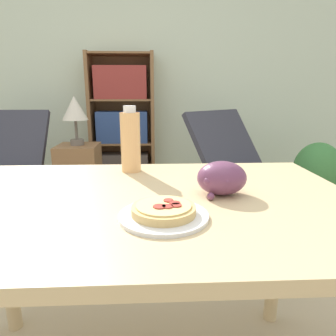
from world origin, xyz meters
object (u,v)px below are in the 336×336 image
bookshelf (123,125)px  side_table (80,179)px  lounge_chair_far (238,184)px  table_lamp (75,110)px  drink_bottle (130,141)px  lounge_chair_near (2,183)px  pizza_on_plate (164,212)px  potted_plant_floor (317,173)px  grape_bunch (221,178)px

bookshelf → side_table: bearing=-111.0°
lounge_chair_far → table_lamp: 1.49m
drink_bottle → lounge_chair_near: 1.90m
drink_bottle → lounge_chair_far: drink_bottle is taller
pizza_on_plate → lounge_chair_near: lounge_chair_near is taller
bookshelf → lounge_chair_far: bearing=-41.6°
drink_bottle → lounge_chair_near: drink_bottle is taller
lounge_chair_far → bookshelf: bearing=102.0°
table_lamp → potted_plant_floor: bearing=2.6°
potted_plant_floor → bookshelf: bearing=159.6°
pizza_on_plate → table_lamp: table_lamp is taller
pizza_on_plate → table_lamp: size_ratio=0.54×
grape_bunch → bookshelf: (-0.54, 2.48, -0.11)m
bookshelf → potted_plant_floor: bookshelf is taller
lounge_chair_far → bookshelf: bookshelf is taller
grape_bunch → lounge_chair_far: bearing=71.7°
grape_bunch → pizza_on_plate: bearing=-137.1°
lounge_chair_near → potted_plant_floor: 2.81m
lounge_chair_near → table_lamp: size_ratio=2.18×
grape_bunch → lounge_chair_far: lounge_chair_far is taller
drink_bottle → side_table: bearing=111.8°
grape_bunch → side_table: size_ratio=0.24×
lounge_chair_far → side_table: bearing=137.6°
drink_bottle → lounge_chair_near: bearing=131.6°
bookshelf → potted_plant_floor: bearing=-20.4°
lounge_chair_far → table_lamp: table_lamp is taller
pizza_on_plate → side_table: pizza_on_plate is taller
lounge_chair_near → side_table: bearing=4.8°
drink_bottle → potted_plant_floor: 2.27m
side_table → lounge_chair_near: bearing=-175.5°
grape_bunch → potted_plant_floor: 2.28m
table_lamp → drink_bottle: bearing=-68.2°
drink_bottle → lounge_chair_far: (0.80, 1.26, -0.58)m
lounge_chair_far → drink_bottle: bearing=-158.7°
lounge_chair_far → potted_plant_floor: bearing=-19.5°
grape_bunch → lounge_chair_near: (-1.49, 1.64, -0.51)m
pizza_on_plate → bookshelf: size_ratio=0.15×
potted_plant_floor → drink_bottle: bearing=-136.9°
grape_bunch → side_table: bearing=116.7°
pizza_on_plate → grape_bunch: bearing=42.9°
lounge_chair_near → lounge_chair_far: (2.00, -0.09, 0.00)m
lounge_chair_near → side_table: size_ratio=1.46×
side_table → potted_plant_floor: side_table is taller
pizza_on_plate → drink_bottle: drink_bottle is taller
drink_bottle → potted_plant_floor: drink_bottle is taller
side_table → table_lamp: (0.00, 0.00, 0.59)m
drink_bottle → side_table: drink_bottle is taller
lounge_chair_far → table_lamp: size_ratio=2.48×
pizza_on_plate → table_lamp: bearing=109.9°
grape_bunch → bookshelf: 2.54m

